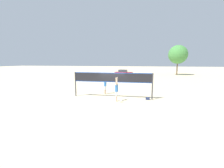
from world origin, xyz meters
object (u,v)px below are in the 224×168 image
parked_car_near (123,73)px  player_spiker (116,89)px  tree_left_cluster (178,54)px  gear_bag (148,99)px  volleyball_net (112,80)px  volleyball (121,101)px  player_blocker (105,84)px

parked_car_near → player_spiker: bearing=-75.7°
tree_left_cluster → player_spiker: bearing=-110.9°
tree_left_cluster → gear_bag: bearing=-106.7°
gear_bag → player_spiker: bearing=-158.2°
volleyball_net → tree_left_cluster: size_ratio=0.99×
parked_car_near → volleyball: bearing=-74.7°
volleyball_net → player_spiker: volleyball_net is taller
volleyball_net → player_blocker: size_ratio=3.64×
gear_bag → tree_left_cluster: 30.22m
player_spiker → parked_car_near: (-2.34, 24.46, -0.45)m
volleyball → gear_bag: bearing=29.7°
volleyball_net → gear_bag: 3.83m
volleyball_net → volleyball: bearing=-52.9°
volleyball_net → player_blocker: 1.98m
volleyball_net → gear_bag: bearing=-2.6°
player_spiker → tree_left_cluster: 31.99m
parked_car_near → tree_left_cluster: 15.34m
player_spiker → tree_left_cluster: bearing=-20.9°
player_blocker → player_spiker: bearing=31.8°
player_blocker → gear_bag: size_ratio=5.68×
parked_car_near → tree_left_cluster: tree_left_cluster is taller
volleyball → parked_car_near: parked_car_near is taller
volleyball → tree_left_cluster: size_ratio=0.03×
volleyball_net → player_blocker: bearing=125.1°
volleyball_net → volleyball: 2.50m
player_blocker → parked_car_near: 21.68m
volleyball → tree_left_cluster: bearing=70.0°
gear_bag → volleyball: bearing=-150.3°
player_spiker → player_blocker: (-1.73, 2.79, -0.02)m
volleyball_net → gear_bag: size_ratio=20.70×
player_spiker → tree_left_cluster: tree_left_cluster is taller
parked_car_near → tree_left_cluster: (13.67, 5.16, 4.70)m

